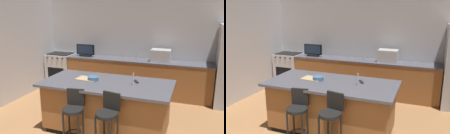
# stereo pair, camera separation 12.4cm
# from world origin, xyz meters

# --- Properties ---
(wall_back) EXTENTS (6.04, 0.12, 2.99)m
(wall_back) POSITION_xyz_m (0.00, 4.87, 1.50)
(wall_back) COLOR #BCBCC1
(wall_back) RESTS_ON ground_plane
(counter_back) EXTENTS (3.79, 0.62, 0.93)m
(counter_back) POSITION_xyz_m (-0.07, 4.49, 0.47)
(counter_back) COLOR brown
(counter_back) RESTS_ON ground_plane
(kitchen_island) EXTENTS (2.33, 1.12, 0.93)m
(kitchen_island) POSITION_xyz_m (-0.09, 2.40, 0.48)
(kitchen_island) COLOR black
(kitchen_island) RESTS_ON ground_plane
(range_oven) EXTENTS (0.74, 0.63, 0.95)m
(range_oven) POSITION_xyz_m (-2.34, 4.49, 0.47)
(range_oven) COLOR #B7BABF
(range_oven) RESTS_ON ground_plane
(microwave) EXTENTS (0.48, 0.36, 0.30)m
(microwave) POSITION_xyz_m (0.55, 4.49, 1.08)
(microwave) COLOR #B7BABF
(microwave) RESTS_ON counter_back
(tv_monitor) EXTENTS (0.52, 0.16, 0.33)m
(tv_monitor) POSITION_xyz_m (-1.51, 4.43, 1.08)
(tv_monitor) COLOR black
(tv_monitor) RESTS_ON counter_back
(sink_faucet_back) EXTENTS (0.02, 0.02, 0.24)m
(sink_faucet_back) POSITION_xyz_m (-0.09, 4.59, 1.05)
(sink_faucet_back) COLOR #B2B2B7
(sink_faucet_back) RESTS_ON counter_back
(sink_faucet_island) EXTENTS (0.02, 0.02, 0.22)m
(sink_faucet_island) POSITION_xyz_m (0.40, 2.40, 1.04)
(sink_faucet_island) COLOR #B2B2B7
(sink_faucet_island) RESTS_ON kitchen_island
(bar_stool_left) EXTENTS (0.34, 0.36, 0.95)m
(bar_stool_left) POSITION_xyz_m (-0.40, 1.74, 0.57)
(bar_stool_left) COLOR black
(bar_stool_left) RESTS_ON ground_plane
(bar_stool_right) EXTENTS (0.34, 0.36, 0.98)m
(bar_stool_right) POSITION_xyz_m (0.19, 1.72, 0.59)
(bar_stool_right) COLOR black
(bar_stool_right) RESTS_ON ground_plane
(fruit_bowl) EXTENTS (0.20, 0.20, 0.07)m
(fruit_bowl) POSITION_xyz_m (-0.36, 2.42, 0.97)
(fruit_bowl) COLOR #3F668C
(fruit_bowl) RESTS_ON kitchen_island
(tv_remote) EXTENTS (0.13, 0.17, 0.02)m
(tv_remote) POSITION_xyz_m (0.40, 2.60, 0.94)
(tv_remote) COLOR black
(tv_remote) RESTS_ON kitchen_island
(cutting_board) EXTENTS (0.40, 0.29, 0.02)m
(cutting_board) POSITION_xyz_m (-0.50, 2.45, 0.94)
(cutting_board) COLOR tan
(cutting_board) RESTS_ON kitchen_island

